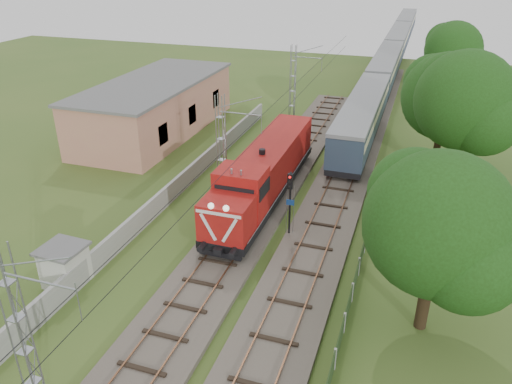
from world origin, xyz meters
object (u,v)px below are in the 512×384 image
(coach_rake, at_px, (393,51))
(relay_hut, at_px, (65,265))
(locomotive, at_px, (264,173))
(signal_post, at_px, (290,194))

(coach_rake, xyz_separation_m, relay_hut, (-12.40, -62.72, -1.32))
(coach_rake, bearing_deg, locomotive, -95.76)
(locomotive, relative_size, coach_rake, 0.20)
(locomotive, height_order, signal_post, locomotive)
(locomotive, distance_m, signal_post, 5.48)
(relay_hut, bearing_deg, locomotive, 60.59)
(coach_rake, xyz_separation_m, signal_post, (-1.89, -54.02, 0.66))
(coach_rake, distance_m, relay_hut, 63.95)
(locomotive, distance_m, coach_rake, 49.84)
(signal_post, bearing_deg, locomotive, 125.03)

